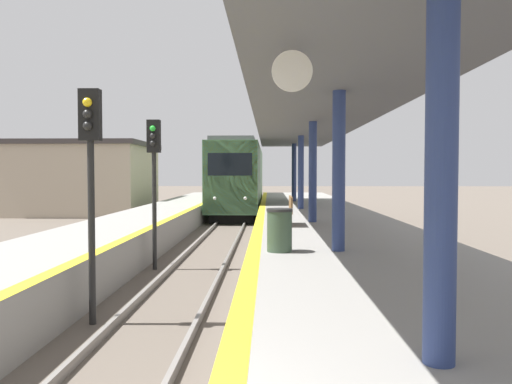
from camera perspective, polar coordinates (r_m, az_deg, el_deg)
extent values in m
cube|color=black|center=(34.00, -1.84, -1.89)|extent=(2.38, 15.74, 0.55)
cube|color=#477247|center=(33.91, -1.84, 1.80)|extent=(2.81, 17.49, 3.82)
cube|color=gold|center=(25.27, -2.99, 1.67)|extent=(2.75, 0.16, 3.74)
cube|color=black|center=(25.21, -3.00, 3.18)|extent=(2.24, 0.06, 1.15)
cube|color=#59595E|center=(33.96, -1.85, 5.22)|extent=(2.38, 16.62, 0.24)
sphere|color=white|center=(25.31, -4.73, -0.72)|extent=(0.18, 0.18, 0.18)
sphere|color=white|center=(25.19, -1.24, -0.72)|extent=(0.18, 0.18, 0.18)
cylinder|color=black|center=(9.29, -18.27, -4.48)|extent=(0.12, 0.12, 3.25)
cube|color=black|center=(9.28, -18.43, 8.35)|extent=(0.36, 0.20, 0.90)
sphere|color=yellow|center=(9.18, -18.73, 9.69)|extent=(0.16, 0.16, 0.16)
sphere|color=black|center=(9.16, -18.71, 8.43)|extent=(0.16, 0.16, 0.16)
sphere|color=black|center=(9.14, -18.70, 7.17)|extent=(0.16, 0.16, 0.16)
cylinder|color=black|center=(14.11, -11.54, -2.17)|extent=(0.12, 0.12, 3.25)
cube|color=black|center=(14.11, -11.60, 6.26)|extent=(0.36, 0.20, 0.90)
sphere|color=green|center=(14.00, -11.73, 7.12)|extent=(0.16, 0.16, 0.16)
sphere|color=black|center=(13.98, -11.72, 6.30)|extent=(0.16, 0.16, 0.16)
sphere|color=black|center=(13.97, -11.72, 5.47)|extent=(0.16, 0.16, 0.16)
cylinder|color=navy|center=(4.57, 20.41, 2.54)|extent=(0.28, 0.28, 3.40)
cylinder|color=navy|center=(10.72, 9.43, 2.36)|extent=(0.28, 0.28, 3.40)
cylinder|color=navy|center=(16.98, 6.50, 2.30)|extent=(0.28, 0.28, 3.40)
cylinder|color=navy|center=(23.26, 5.15, 2.26)|extent=(0.28, 0.28, 3.40)
cylinder|color=navy|center=(29.55, 4.37, 2.25)|extent=(0.28, 0.28, 3.40)
cube|color=#515156|center=(17.08, 6.53, 8.34)|extent=(3.89, 31.49, 0.20)
cylinder|color=white|center=(6.99, 4.14, 13.62)|extent=(0.56, 0.04, 0.56)
cylinder|color=#384C38|center=(10.56, 2.71, -4.53)|extent=(0.53, 0.53, 0.85)
cylinder|color=#262626|center=(10.52, 2.71, -2.07)|extent=(0.55, 0.55, 0.06)
cube|color=brown|center=(15.92, 3.31, -2.22)|extent=(0.44, 1.52, 0.08)
cube|color=brown|center=(15.91, 3.99, -1.28)|extent=(0.06, 1.52, 0.44)
cube|color=#262628|center=(15.34, 3.38, -3.28)|extent=(0.35, 0.08, 0.40)
cube|color=#262628|center=(16.55, 3.24, -2.88)|extent=(0.35, 0.08, 0.40)
cube|color=tan|center=(34.95, -19.17, 1.27)|extent=(8.41, 7.35, 4.41)
cube|color=#383333|center=(34.99, -19.22, 5.13)|extent=(8.83, 7.72, 0.30)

